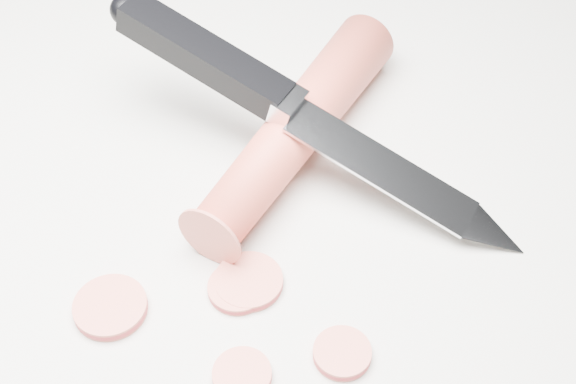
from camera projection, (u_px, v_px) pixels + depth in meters
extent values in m
plane|color=beige|center=(214.00, 214.00, 0.50)|extent=(2.40, 2.40, 0.00)
cylinder|color=#D54232|center=(297.00, 127.00, 0.52)|extent=(0.17, 0.17, 0.04)
cylinder|color=#D05C4A|center=(249.00, 281.00, 0.46)|extent=(0.04, 0.04, 0.01)
cylinder|color=#D05C4A|center=(342.00, 353.00, 0.43)|extent=(0.03, 0.03, 0.01)
cylinder|color=#D05C4A|center=(238.00, 288.00, 0.46)|extent=(0.03, 0.03, 0.01)
cylinder|color=#D05C4A|center=(242.00, 375.00, 0.42)|extent=(0.03, 0.03, 0.01)
cylinder|color=#D05C4A|center=(110.00, 307.00, 0.45)|extent=(0.04, 0.04, 0.01)
cylinder|color=#D05C4A|center=(230.00, 211.00, 0.49)|extent=(0.03, 0.03, 0.01)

